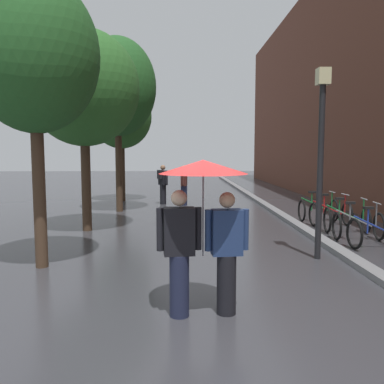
{
  "coord_description": "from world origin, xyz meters",
  "views": [
    {
      "loc": [
        -0.19,
        -5.32,
        2.17
      ],
      "look_at": [
        0.04,
        2.79,
        1.35
      ],
      "focal_mm": 37.04,
      "sensor_mm": 36.0,
      "label": 1
    }
  ],
  "objects_px": {
    "street_tree_3": "(121,117)",
    "pedestrian_walking_far": "(163,183)",
    "street_tree_1": "(84,88)",
    "street_tree_2": "(117,87)",
    "parked_bicycle_2": "(347,219)",
    "street_tree_0": "(34,56)",
    "parked_bicycle_1": "(358,225)",
    "parked_bicycle_4": "(318,210)",
    "street_lamp_post": "(321,148)",
    "parked_bicycle_3": "(331,213)",
    "couple_under_umbrella": "(203,211)",
    "pedestrian_walking_midground": "(184,185)",
    "parked_bicycle_0": "(376,232)"
  },
  "relations": [
    {
      "from": "parked_bicycle_2",
      "to": "street_lamp_post",
      "type": "relative_size",
      "value": 0.3
    },
    {
      "from": "parked_bicycle_4",
      "to": "street_tree_2",
      "type": "bearing_deg",
      "value": 160.3
    },
    {
      "from": "street_tree_1",
      "to": "street_tree_3",
      "type": "xyz_separation_m",
      "value": [
        0.0,
        6.68,
        -0.17
      ]
    },
    {
      "from": "street_tree_2",
      "to": "pedestrian_walking_midground",
      "type": "xyz_separation_m",
      "value": [
        2.38,
        1.59,
        -3.64
      ]
    },
    {
      "from": "street_tree_3",
      "to": "pedestrian_walking_far",
      "type": "bearing_deg",
      "value": -31.96
    },
    {
      "from": "street_tree_2",
      "to": "parked_bicycle_1",
      "type": "xyz_separation_m",
      "value": [
        6.61,
        -5.0,
        -4.09
      ]
    },
    {
      "from": "parked_bicycle_4",
      "to": "pedestrian_walking_far",
      "type": "bearing_deg",
      "value": 139.52
    },
    {
      "from": "street_tree_0",
      "to": "street_lamp_post",
      "type": "height_order",
      "value": "street_tree_0"
    },
    {
      "from": "street_tree_0",
      "to": "street_tree_1",
      "type": "relative_size",
      "value": 0.98
    },
    {
      "from": "street_tree_0",
      "to": "pedestrian_walking_far",
      "type": "distance_m",
      "value": 9.71
    },
    {
      "from": "street_tree_0",
      "to": "pedestrian_walking_far",
      "type": "bearing_deg",
      "value": 78.25
    },
    {
      "from": "parked_bicycle_1",
      "to": "couple_under_umbrella",
      "type": "bearing_deg",
      "value": -132.98
    },
    {
      "from": "street_tree_0",
      "to": "parked_bicycle_0",
      "type": "relative_size",
      "value": 4.72
    },
    {
      "from": "street_tree_3",
      "to": "parked_bicycle_3",
      "type": "distance_m",
      "value": 9.93
    },
    {
      "from": "parked_bicycle_2",
      "to": "pedestrian_walking_far",
      "type": "bearing_deg",
      "value": 130.66
    },
    {
      "from": "street_lamp_post",
      "to": "pedestrian_walking_midground",
      "type": "bearing_deg",
      "value": 107.92
    },
    {
      "from": "pedestrian_walking_far",
      "to": "street_tree_2",
      "type": "bearing_deg",
      "value": -127.37
    },
    {
      "from": "street_tree_1",
      "to": "street_tree_2",
      "type": "height_order",
      "value": "street_tree_2"
    },
    {
      "from": "parked_bicycle_0",
      "to": "couple_under_umbrella",
      "type": "bearing_deg",
      "value": -139.3
    },
    {
      "from": "couple_under_umbrella",
      "to": "street_lamp_post",
      "type": "xyz_separation_m",
      "value": [
        2.5,
        2.72,
        0.85
      ]
    },
    {
      "from": "street_tree_2",
      "to": "parked_bicycle_2",
      "type": "bearing_deg",
      "value": -31.46
    },
    {
      "from": "street_tree_1",
      "to": "parked_bicycle_4",
      "type": "bearing_deg",
      "value": 10.09
    },
    {
      "from": "parked_bicycle_1",
      "to": "parked_bicycle_3",
      "type": "height_order",
      "value": "same"
    },
    {
      "from": "parked_bicycle_2",
      "to": "street_tree_0",
      "type": "bearing_deg",
      "value": -157.27
    },
    {
      "from": "street_tree_3",
      "to": "parked_bicycle_2",
      "type": "height_order",
      "value": "street_tree_3"
    },
    {
      "from": "street_tree_0",
      "to": "couple_under_umbrella",
      "type": "height_order",
      "value": "street_tree_0"
    },
    {
      "from": "couple_under_umbrella",
      "to": "street_tree_1",
      "type": "bearing_deg",
      "value": 116.54
    },
    {
      "from": "street_tree_1",
      "to": "parked_bicycle_0",
      "type": "bearing_deg",
      "value": -17.96
    },
    {
      "from": "parked_bicycle_1",
      "to": "street_tree_3",
      "type": "bearing_deg",
      "value": 130.64
    },
    {
      "from": "street_tree_3",
      "to": "parked_bicycle_4",
      "type": "height_order",
      "value": "street_tree_3"
    },
    {
      "from": "street_tree_1",
      "to": "couple_under_umbrella",
      "type": "height_order",
      "value": "street_tree_1"
    },
    {
      "from": "parked_bicycle_3",
      "to": "couple_under_umbrella",
      "type": "xyz_separation_m",
      "value": [
        -4.11,
        -6.27,
        1.03
      ]
    },
    {
      "from": "street_lamp_post",
      "to": "pedestrian_walking_midground",
      "type": "relative_size",
      "value": 2.33
    },
    {
      "from": "street_tree_2",
      "to": "parked_bicycle_0",
      "type": "xyz_separation_m",
      "value": [
        6.64,
        -5.84,
        -4.09
      ]
    },
    {
      "from": "street_tree_2",
      "to": "pedestrian_walking_far",
      "type": "relative_size",
      "value": 3.81
    },
    {
      "from": "couple_under_umbrella",
      "to": "pedestrian_walking_far",
      "type": "relative_size",
      "value": 1.27
    },
    {
      "from": "street_lamp_post",
      "to": "parked_bicycle_3",
      "type": "bearing_deg",
      "value": 65.59
    },
    {
      "from": "pedestrian_walking_midground",
      "to": "pedestrian_walking_far",
      "type": "xyz_separation_m",
      "value": [
        -0.88,
        0.37,
        0.04
      ]
    },
    {
      "from": "parked_bicycle_1",
      "to": "street_lamp_post",
      "type": "relative_size",
      "value": 0.3
    },
    {
      "from": "parked_bicycle_0",
      "to": "parked_bicycle_2",
      "type": "height_order",
      "value": "same"
    },
    {
      "from": "street_tree_3",
      "to": "parked_bicycle_2",
      "type": "bearing_deg",
      "value": -45.65
    },
    {
      "from": "parked_bicycle_1",
      "to": "street_tree_2",
      "type": "bearing_deg",
      "value": 142.93
    },
    {
      "from": "street_tree_2",
      "to": "street_lamp_post",
      "type": "xyz_separation_m",
      "value": [
        5.04,
        -6.64,
        -2.22
      ]
    },
    {
      "from": "street_tree_2",
      "to": "couple_under_umbrella",
      "type": "bearing_deg",
      "value": -74.79
    },
    {
      "from": "street_tree_1",
      "to": "parked_bicycle_4",
      "type": "relative_size",
      "value": 5.02
    },
    {
      "from": "parked_bicycle_2",
      "to": "couple_under_umbrella",
      "type": "height_order",
      "value": "couple_under_umbrella"
    },
    {
      "from": "parked_bicycle_3",
      "to": "couple_under_umbrella",
      "type": "bearing_deg",
      "value": -123.25
    },
    {
      "from": "parked_bicycle_1",
      "to": "street_lamp_post",
      "type": "distance_m",
      "value": 2.95
    },
    {
      "from": "parked_bicycle_2",
      "to": "parked_bicycle_3",
      "type": "height_order",
      "value": "same"
    },
    {
      "from": "street_tree_3",
      "to": "couple_under_umbrella",
      "type": "height_order",
      "value": "street_tree_3"
    }
  ]
}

